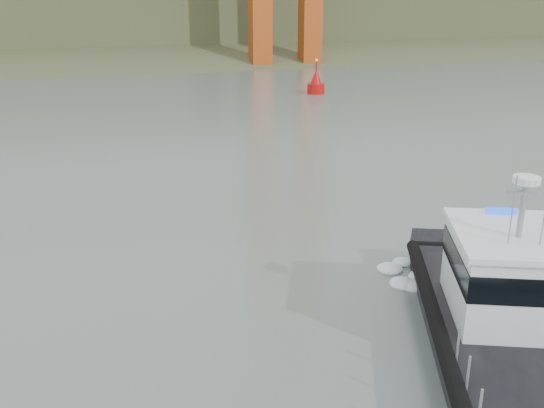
# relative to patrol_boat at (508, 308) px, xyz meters

# --- Properties ---
(ground) EXTENTS (400.00, 400.00, 0.00)m
(ground) POSITION_rel_patrol_boat_xyz_m (-4.42, 1.88, -1.51)
(ground) COLOR slate
(ground) RESTS_ON ground
(headlands) EXTENTS (500.00, 105.36, 27.12)m
(headlands) POSITION_rel_patrol_boat_xyz_m (-4.42, 127.38, 5.54)
(headlands) COLOR #354226
(headlands) RESTS_ON ground
(patrol_boat) EXTENTS (8.92, 13.19, 6.02)m
(patrol_boat) POSITION_rel_patrol_boat_xyz_m (0.00, 0.00, 0.00)
(patrol_boat) COLOR black
(patrol_boat) RESTS_ON ground
(nav_buoy) EXTENTS (1.96, 1.96, 4.09)m
(nav_buoy) POSITION_rel_patrol_boat_xyz_m (12.70, 50.59, -0.43)
(nav_buoy) COLOR #AC0D0B
(nav_buoy) RESTS_ON ground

